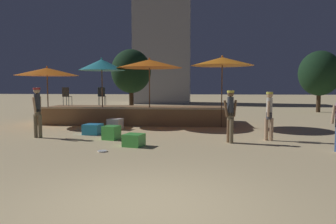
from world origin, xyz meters
The scene contains 19 objects.
ground_plane centered at (0.00, 0.00, 0.00)m, with size 120.00×120.00×0.00m, color #D1B784.
wooden_deck centered at (-2.10, 11.12, 0.39)m, with size 9.19×2.84×0.86m.
patio_umbrella_0 centered at (-1.30, 9.89, 2.84)m, with size 2.98×2.98×3.11m.
patio_umbrella_1 centered at (-3.55, 10.05, 2.81)m, with size 2.15×2.15×3.15m.
patio_umbrella_2 centered at (1.94, 9.71, 2.91)m, with size 2.74×2.74×3.18m.
patio_umbrella_3 centered at (-6.06, 9.77, 2.49)m, with size 2.87×2.87×2.75m.
cube_seat_0 centered at (-2.10, 6.09, 0.24)m, with size 0.62×0.62×0.48m.
cube_seat_1 centered at (-3.11, 7.20, 0.20)m, with size 0.70×0.70×0.39m.
cube_seat_2 centered at (-2.60, 8.63, 0.23)m, with size 0.65×0.65×0.46m.
cube_seat_3 centered at (-1.09, 4.93, 0.19)m, with size 0.68×0.68×0.38m.
person_0 centered at (3.28, 6.36, 0.92)m, with size 0.28×0.45×1.66m.
person_1 centered at (-4.82, 6.26, 1.03)m, with size 0.30×0.50×1.80m.
person_3 centered at (1.92, 5.78, 0.96)m, with size 0.48×0.29×1.71m.
bistro_chair_0 centered at (-3.91, 11.20, 1.41)m, with size 0.46×0.46×0.90m.
bistro_chair_1 centered at (-5.53, 10.69, 1.41)m, with size 0.41×0.41×0.90m.
frisbee_disc centered at (-1.82, 4.03, 0.02)m, with size 0.27×0.27×0.03m.
background_tree_0 centered at (9.25, 18.44, 2.67)m, with size 2.79×2.79×4.21m.
background_tree_1 centered at (-3.23, 15.34, 2.72)m, with size 2.47×2.47×4.09m.
distant_building centered at (-2.59, 29.07, 5.73)m, with size 5.62×4.70×11.47m.
Camera 1 is at (0.80, -4.90, 1.89)m, focal length 35.00 mm.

